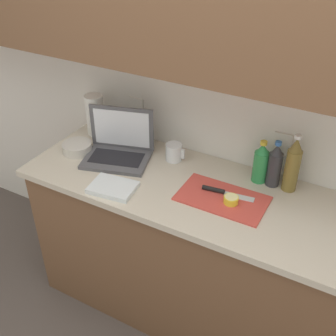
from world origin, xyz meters
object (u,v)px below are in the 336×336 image
(laptop, at_px, (119,147))
(lemon_half_cut, at_px, (231,200))
(cutting_board, at_px, (222,198))
(paper_towel_roll, at_px, (95,115))
(bottle_oil_tall, at_px, (275,165))
(bottle_green_soda, at_px, (293,165))
(bottle_water_clear, at_px, (261,163))
(bowl_white, at_px, (77,148))
(measuring_cup, at_px, (174,152))
(knife, at_px, (219,191))

(laptop, relative_size, lemon_half_cut, 5.91)
(cutting_board, xyz_separation_m, paper_towel_roll, (-0.91, 0.23, 0.12))
(bottle_oil_tall, xyz_separation_m, paper_towel_roll, (-1.08, 0.00, 0.01))
(bottle_green_soda, bearing_deg, bottle_water_clear, -180.00)
(bottle_green_soda, distance_m, bottle_water_clear, 0.16)
(bowl_white, height_order, paper_towel_roll, paper_towel_roll)
(cutting_board, distance_m, bottle_green_soda, 0.37)
(laptop, relative_size, bottle_oil_tall, 1.67)
(lemon_half_cut, xyz_separation_m, bottle_oil_tall, (0.12, 0.25, 0.09))
(bottle_oil_tall, relative_size, measuring_cup, 2.24)
(laptop, bearing_deg, measuring_cup, 5.88)
(lemon_half_cut, height_order, bowl_white, bowl_white)
(cutting_board, bearing_deg, bottle_water_clear, 66.59)
(bottle_water_clear, bearing_deg, bowl_white, -167.14)
(bottle_green_soda, xyz_separation_m, measuring_cup, (-0.62, -0.04, -0.09))
(laptop, bearing_deg, knife, -21.18)
(lemon_half_cut, bearing_deg, knife, 149.32)
(lemon_half_cut, distance_m, bottle_green_soda, 0.34)
(lemon_half_cut, distance_m, bottle_oil_tall, 0.29)
(bottle_oil_tall, bearing_deg, knife, -134.52)
(laptop, xyz_separation_m, lemon_half_cut, (0.69, -0.10, -0.04))
(laptop, xyz_separation_m, bottle_water_clear, (0.74, 0.15, 0.04))
(bottle_oil_tall, distance_m, bottle_water_clear, 0.07)
(bowl_white, bearing_deg, knife, 1.41)
(lemon_half_cut, height_order, bottle_green_soda, bottle_green_soda)
(bottle_green_soda, height_order, measuring_cup, bottle_green_soda)
(laptop, xyz_separation_m, measuring_cup, (0.28, 0.11, -0.01))
(laptop, bearing_deg, bottle_water_clear, -4.96)
(knife, bearing_deg, lemon_half_cut, -38.13)
(cutting_board, distance_m, paper_towel_roll, 0.95)
(paper_towel_roll, bearing_deg, bowl_white, -81.20)
(laptop, height_order, measuring_cup, laptop)
(paper_towel_roll, bearing_deg, lemon_half_cut, -14.72)
(cutting_board, bearing_deg, bottle_green_soda, 42.65)
(bottle_green_soda, bearing_deg, bottle_oil_tall, -180.00)
(bottle_green_soda, bearing_deg, laptop, -170.42)
(cutting_board, bearing_deg, knife, 134.81)
(bottle_green_soda, relative_size, bowl_white, 1.85)
(bottle_green_soda, distance_m, measuring_cup, 0.62)
(measuring_cup, distance_m, paper_towel_roll, 0.55)
(bottle_oil_tall, height_order, bottle_water_clear, bottle_oil_tall)
(bottle_water_clear, xyz_separation_m, bowl_white, (-0.97, -0.22, -0.08))
(laptop, distance_m, cutting_board, 0.65)
(cutting_board, height_order, bottle_green_soda, bottle_green_soda)
(knife, distance_m, bowl_white, 0.85)
(cutting_board, xyz_separation_m, bottle_oil_tall, (0.17, 0.23, 0.11))
(knife, relative_size, measuring_cup, 2.35)
(bottle_water_clear, distance_m, paper_towel_roll, 1.01)
(lemon_half_cut, relative_size, bottle_water_clear, 0.30)
(knife, height_order, measuring_cup, measuring_cup)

